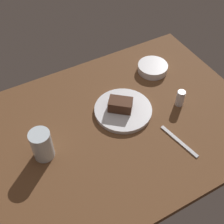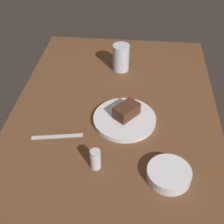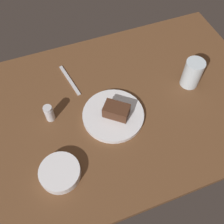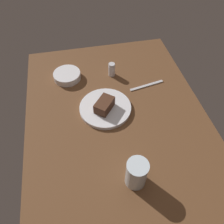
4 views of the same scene
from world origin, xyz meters
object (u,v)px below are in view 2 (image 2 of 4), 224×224
Objects in this scene: chocolate_cake_slice at (127,111)px; dessert_plate at (125,119)px; water_glass at (121,58)px; side_bowl at (169,174)px; butter_knife at (57,136)px; salt_shaker at (95,159)px.

dessert_plate is at bearing 152.59° from chocolate_cake_slice.
water_glass reaches higher than chocolate_cake_slice.
side_bowl is 0.76× the size of butter_knife.
water_glass is at bearing 18.07° from side_bowl.
salt_shaker is at bearing 84.82° from side_bowl.
water_glass is (36.07, 5.08, 2.05)cm from chocolate_cake_slice.
chocolate_cake_slice is 31.25cm from side_bowl.
butter_knife is (-11.41, 24.33, -0.67)cm from dessert_plate.
side_bowl is at bearing 149.86° from butter_knife.
chocolate_cake_slice is at bearing -171.99° from water_glass.
chocolate_cake_slice is at bearing -19.16° from salt_shaker.
salt_shaker is 0.52× the size of side_bowl.
side_bowl is (-63.08, -20.58, -4.60)cm from water_glass.
side_bowl reaches higher than butter_knife.
butter_knife is (-12.52, 24.90, -4.11)cm from chocolate_cake_slice.
salt_shaker reaches higher than side_bowl.
chocolate_cake_slice is 0.68× the size of side_bowl.
dessert_plate is 26.88cm from butter_knife.
water_glass is at bearing -3.34° from salt_shaker.
chocolate_cake_slice is 28.17cm from butter_knife.
salt_shaker is 61.06cm from water_glass.
dessert_plate is at bearing -18.75° from salt_shaker.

